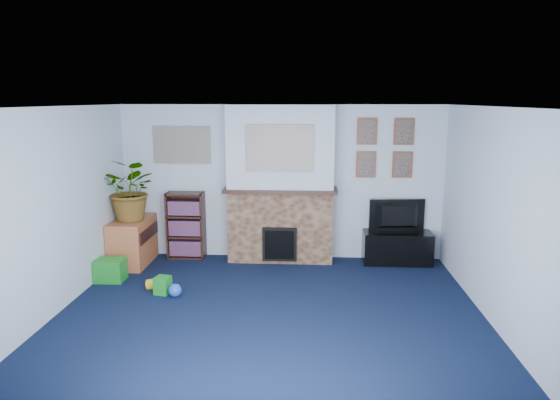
# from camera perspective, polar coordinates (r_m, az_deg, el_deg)

# --- Properties ---
(floor) EXTENTS (5.00, 4.50, 0.01)m
(floor) POSITION_cam_1_polar(r_m,az_deg,el_deg) (5.98, -1.20, -13.05)
(floor) COLOR black
(floor) RESTS_ON ground
(ceiling) EXTENTS (5.00, 4.50, 0.01)m
(ceiling) POSITION_cam_1_polar(r_m,az_deg,el_deg) (5.44, -1.30, 10.61)
(ceiling) COLOR white
(ceiling) RESTS_ON wall_back
(wall_back) EXTENTS (5.00, 0.04, 2.40)m
(wall_back) POSITION_cam_1_polar(r_m,az_deg,el_deg) (7.79, 0.14, 2.01)
(wall_back) COLOR silver
(wall_back) RESTS_ON ground
(wall_front) EXTENTS (5.00, 0.04, 2.40)m
(wall_front) POSITION_cam_1_polar(r_m,az_deg,el_deg) (3.45, -4.43, -10.39)
(wall_front) COLOR silver
(wall_front) RESTS_ON ground
(wall_left) EXTENTS (0.04, 4.50, 2.40)m
(wall_left) POSITION_cam_1_polar(r_m,az_deg,el_deg) (6.31, -24.52, -1.30)
(wall_left) COLOR silver
(wall_left) RESTS_ON ground
(wall_right) EXTENTS (0.04, 4.50, 2.40)m
(wall_right) POSITION_cam_1_polar(r_m,az_deg,el_deg) (5.93, 23.61, -1.99)
(wall_right) COLOR silver
(wall_right) RESTS_ON ground
(chimney_breast) EXTENTS (1.72, 0.50, 2.40)m
(chimney_breast) POSITION_cam_1_polar(r_m,az_deg,el_deg) (7.59, 0.05, 1.64)
(chimney_breast) COLOR brown
(chimney_breast) RESTS_ON ground
(collage_main) EXTENTS (1.00, 0.03, 0.68)m
(collage_main) POSITION_cam_1_polar(r_m,az_deg,el_deg) (7.30, -0.05, 5.97)
(collage_main) COLOR gray
(collage_main) RESTS_ON chimney_breast
(collage_left) EXTENTS (0.90, 0.03, 0.58)m
(collage_left) POSITION_cam_1_polar(r_m,az_deg,el_deg) (7.94, -11.16, 6.20)
(collage_left) COLOR gray
(collage_left) RESTS_ON wall_back
(portrait_tl) EXTENTS (0.30, 0.03, 0.40)m
(portrait_tl) POSITION_cam_1_polar(r_m,az_deg,el_deg) (7.71, 9.92, 7.73)
(portrait_tl) COLOR brown
(portrait_tl) RESTS_ON wall_back
(portrait_tr) EXTENTS (0.30, 0.03, 0.40)m
(portrait_tr) POSITION_cam_1_polar(r_m,az_deg,el_deg) (7.79, 13.98, 7.60)
(portrait_tr) COLOR brown
(portrait_tr) RESTS_ON wall_back
(portrait_bl) EXTENTS (0.30, 0.03, 0.40)m
(portrait_bl) POSITION_cam_1_polar(r_m,az_deg,el_deg) (7.76, 9.79, 4.05)
(portrait_bl) COLOR brown
(portrait_bl) RESTS_ON wall_back
(portrait_br) EXTENTS (0.30, 0.03, 0.40)m
(portrait_br) POSITION_cam_1_polar(r_m,az_deg,el_deg) (7.83, 13.80, 3.95)
(portrait_br) COLOR brown
(portrait_br) RESTS_ON wall_back
(tv_stand) EXTENTS (1.03, 0.43, 0.49)m
(tv_stand) POSITION_cam_1_polar(r_m,az_deg,el_deg) (7.90, 13.22, -5.44)
(tv_stand) COLOR black
(tv_stand) RESTS_ON ground
(television) EXTENTS (0.86, 0.21, 0.49)m
(television) POSITION_cam_1_polar(r_m,az_deg,el_deg) (7.79, 13.36, -1.81)
(television) COLOR black
(television) RESTS_ON tv_stand
(bookshelf) EXTENTS (0.58, 0.28, 1.05)m
(bookshelf) POSITION_cam_1_polar(r_m,az_deg,el_deg) (8.02, -10.67, -3.01)
(bookshelf) COLOR black
(bookshelf) RESTS_ON ground
(sideboard) EXTENTS (0.50, 0.90, 0.70)m
(sideboard) POSITION_cam_1_polar(r_m,az_deg,el_deg) (7.95, -16.47, -4.55)
(sideboard) COLOR #AF6038
(sideboard) RESTS_ON ground
(potted_plant) EXTENTS (0.96, 0.87, 0.93)m
(potted_plant) POSITION_cam_1_polar(r_m,az_deg,el_deg) (7.71, -16.59, 1.14)
(potted_plant) COLOR #26661E
(potted_plant) RESTS_ON sideboard
(mantel_clock) EXTENTS (0.09, 0.05, 0.13)m
(mantel_clock) POSITION_cam_1_polar(r_m,az_deg,el_deg) (7.54, 0.01, 1.85)
(mantel_clock) COLOR gold
(mantel_clock) RESTS_ON chimney_breast
(mantel_candle) EXTENTS (0.05, 0.05, 0.15)m
(mantel_candle) POSITION_cam_1_polar(r_m,az_deg,el_deg) (7.53, 2.15, 1.90)
(mantel_candle) COLOR #B2BFC6
(mantel_candle) RESTS_ON chimney_breast
(mantel_teddy) EXTENTS (0.13, 0.13, 0.13)m
(mantel_teddy) POSITION_cam_1_polar(r_m,az_deg,el_deg) (7.59, -3.87, 1.85)
(mantel_teddy) COLOR gray
(mantel_teddy) RESTS_ON chimney_breast
(mantel_can) EXTENTS (0.06, 0.06, 0.13)m
(mantel_can) POSITION_cam_1_polar(r_m,az_deg,el_deg) (7.53, 5.78, 1.70)
(mantel_can) COLOR #198C26
(mantel_can) RESTS_ON chimney_breast
(green_crate) EXTENTS (0.39, 0.31, 0.31)m
(green_crate) POSITION_cam_1_polar(r_m,az_deg,el_deg) (7.37, -18.81, -7.68)
(green_crate) COLOR #198C26
(green_crate) RESTS_ON ground
(toy_ball) EXTENTS (0.17, 0.17, 0.17)m
(toy_ball) POSITION_cam_1_polar(r_m,az_deg,el_deg) (6.60, -11.91, -10.03)
(toy_ball) COLOR blue
(toy_ball) RESTS_ON ground
(toy_block) EXTENTS (0.22, 0.22, 0.22)m
(toy_block) POSITION_cam_1_polar(r_m,az_deg,el_deg) (6.73, -13.26, -9.47)
(toy_block) COLOR #198C26
(toy_block) RESTS_ON ground
(toy_tube) EXTENTS (0.33, 0.15, 0.19)m
(toy_tube) POSITION_cam_1_polar(r_m,az_deg,el_deg) (6.92, -13.68, -9.26)
(toy_tube) COLOR yellow
(toy_tube) RESTS_ON ground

